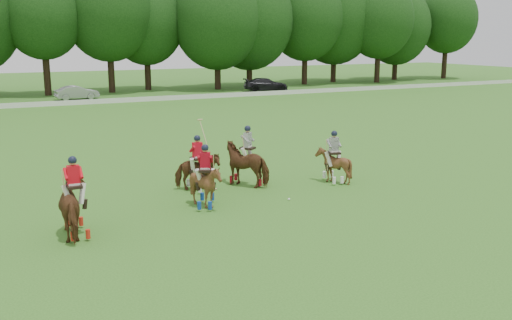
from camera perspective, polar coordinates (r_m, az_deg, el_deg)
name	(u,v)px	position (r m, az deg, el deg)	size (l,w,h in m)	color
ground	(243,239)	(17.40, -1.32, -7.94)	(180.00, 180.00, 0.00)	#31651D
tree_line	(45,14)	(63.30, -20.32, 13.53)	(117.98, 14.32, 14.75)	black
boundary_rail	(62,103)	(53.58, -18.79, 5.41)	(120.00, 0.10, 0.44)	white
car_mid	(77,93)	(58.24, -17.48, 6.44)	(1.42, 4.08, 1.34)	#A2A2A7
car_right	(266,84)	(64.65, 0.99, 7.57)	(2.02, 4.97, 1.44)	black
polo_red_a	(76,207)	(18.30, -17.59, -4.46)	(1.33, 2.15, 2.49)	#4D2714
polo_red_b	(198,171)	(22.65, -5.84, -1.12)	(1.60, 1.40, 2.77)	#4D2714
polo_red_c	(206,185)	(20.45, -5.06, -2.49)	(1.76, 1.84, 2.28)	#4D2714
polo_stripe_a	(248,163)	(23.37, -0.84, -0.33)	(2.08, 2.24, 2.47)	#4D2714
polo_stripe_b	(333,164)	(24.05, 7.74, -0.42)	(1.41, 1.53, 2.19)	#4D2714
polo_ball	(289,199)	(21.40, 3.31, -3.94)	(0.09, 0.09, 0.09)	white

